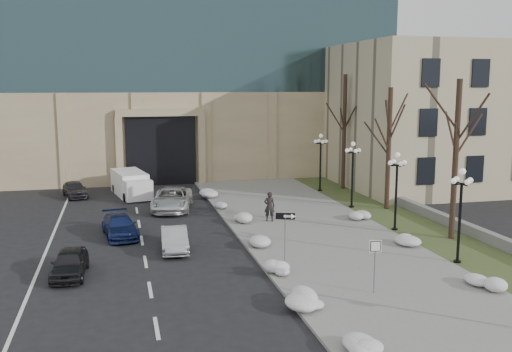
% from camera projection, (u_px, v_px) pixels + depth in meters
% --- Properties ---
extents(ground, '(160.00, 160.00, 0.00)m').
position_uv_depth(ground, '(346.00, 333.00, 20.15)').
color(ground, black).
rests_on(ground, ground).
extents(sidewalk, '(9.00, 40.00, 0.12)m').
position_uv_depth(sidewalk, '(310.00, 229.00, 34.39)').
color(sidewalk, gray).
rests_on(sidewalk, ground).
extents(curb, '(0.30, 40.00, 0.14)m').
position_uv_depth(curb, '(237.00, 233.00, 33.34)').
color(curb, gray).
rests_on(curb, ground).
extents(grass_strip, '(4.00, 40.00, 0.10)m').
position_uv_depth(grass_strip, '(408.00, 223.00, 35.91)').
color(grass_strip, '#3B4D26').
rests_on(grass_strip, ground).
extents(stone_wall, '(0.50, 30.00, 0.70)m').
position_uv_depth(stone_wall, '(421.00, 210.00, 38.25)').
color(stone_wall, gray).
rests_on(stone_wall, ground).
extents(classical_building, '(22.00, 18.12, 12.00)m').
position_uv_depth(classical_building, '(456.00, 115.00, 51.18)').
color(classical_building, tan).
rests_on(classical_building, ground).
extents(car_a, '(1.70, 3.75, 1.25)m').
position_uv_depth(car_a, '(70.00, 263.00, 26.02)').
color(car_a, black).
rests_on(car_a, ground).
extents(car_b, '(1.53, 3.93, 1.27)m').
position_uv_depth(car_b, '(174.00, 239.00, 30.09)').
color(car_b, '#9FA2A7').
rests_on(car_b, ground).
extents(car_c, '(2.30, 4.46, 1.24)m').
position_uv_depth(car_c, '(120.00, 226.00, 32.84)').
color(car_c, navy).
rests_on(car_c, ground).
extents(car_d, '(3.56, 5.91, 1.54)m').
position_uv_depth(car_d, '(172.00, 199.00, 39.80)').
color(car_d, silver).
rests_on(car_d, ground).
extents(car_e, '(2.35, 3.98, 1.27)m').
position_uv_depth(car_e, '(75.00, 189.00, 44.31)').
color(car_e, '#323137').
rests_on(car_e, ground).
extents(pedestrian, '(0.78, 0.61, 1.88)m').
position_uv_depth(pedestrian, '(269.00, 206.00, 36.00)').
color(pedestrian, black).
rests_on(pedestrian, sidewalk).
extents(box_truck, '(3.13, 6.20, 1.88)m').
position_uv_depth(box_truck, '(131.00, 184.00, 44.78)').
color(box_truck, white).
rests_on(box_truck, ground).
extents(one_way_sign, '(0.95, 0.48, 2.61)m').
position_uv_depth(one_way_sign, '(289.00, 222.00, 27.29)').
color(one_way_sign, slate).
rests_on(one_way_sign, ground).
extents(keep_sign, '(0.51, 0.11, 2.38)m').
position_uv_depth(keep_sign, '(375.00, 255.00, 23.45)').
color(keep_sign, slate).
rests_on(keep_sign, ground).
extents(snow_clump_a, '(1.10, 1.60, 0.36)m').
position_uv_depth(snow_clump_a, '(359.00, 352.00, 18.07)').
color(snow_clump_a, white).
rests_on(snow_clump_a, sidewalk).
extents(snow_clump_b, '(1.10, 1.60, 0.36)m').
position_uv_depth(snow_clump_b, '(305.00, 301.00, 22.32)').
color(snow_clump_b, white).
rests_on(snow_clump_b, sidewalk).
extents(snow_clump_c, '(1.10, 1.60, 0.36)m').
position_uv_depth(snow_clump_c, '(282.00, 269.00, 26.20)').
color(snow_clump_c, white).
rests_on(snow_clump_c, sidewalk).
extents(snow_clump_d, '(1.10, 1.60, 0.36)m').
position_uv_depth(snow_clump_d, '(262.00, 243.00, 30.51)').
color(snow_clump_d, white).
rests_on(snow_clump_d, sidewalk).
extents(snow_clump_e, '(1.10, 1.60, 0.36)m').
position_uv_depth(snow_clump_e, '(238.00, 220.00, 35.74)').
color(snow_clump_e, white).
rests_on(snow_clump_e, sidewalk).
extents(snow_clump_f, '(1.10, 1.60, 0.36)m').
position_uv_depth(snow_clump_f, '(219.00, 206.00, 39.89)').
color(snow_clump_f, white).
rests_on(snow_clump_f, sidewalk).
extents(snow_clump_g, '(1.10, 1.60, 0.36)m').
position_uv_depth(snow_clump_g, '(212.00, 194.00, 44.02)').
color(snow_clump_g, white).
rests_on(snow_clump_g, sidewalk).
extents(snow_clump_h, '(1.10, 1.60, 0.36)m').
position_uv_depth(snow_clump_h, '(485.00, 285.00, 24.17)').
color(snow_clump_h, white).
rests_on(snow_clump_h, sidewalk).
extents(snow_clump_i, '(1.10, 1.60, 0.36)m').
position_uv_depth(snow_clump_i, '(405.00, 240.00, 30.99)').
color(snow_clump_i, white).
rests_on(snow_clump_i, sidewalk).
extents(snow_clump_j, '(1.10, 1.60, 0.36)m').
position_uv_depth(snow_clump_j, '(362.00, 217.00, 36.52)').
color(snow_clump_j, white).
rests_on(snow_clump_j, sidewalk).
extents(lamppost_a, '(1.18, 1.18, 4.76)m').
position_uv_depth(lamppost_a, '(461.00, 203.00, 27.36)').
color(lamppost_a, black).
rests_on(lamppost_a, ground).
extents(lamppost_b, '(1.18, 1.18, 4.76)m').
position_uv_depth(lamppost_b, '(397.00, 181.00, 33.59)').
color(lamppost_b, black).
rests_on(lamppost_b, ground).
extents(lamppost_c, '(1.18, 1.18, 4.76)m').
position_uv_depth(lamppost_c, '(353.00, 166.00, 39.83)').
color(lamppost_c, black).
rests_on(lamppost_c, ground).
extents(lamppost_d, '(1.18, 1.18, 4.76)m').
position_uv_depth(lamppost_d, '(321.00, 155.00, 46.06)').
color(lamppost_d, black).
rests_on(lamppost_d, ground).
extents(tree_near, '(3.20, 3.20, 9.00)m').
position_uv_depth(tree_near, '(457.00, 137.00, 31.27)').
color(tree_near, black).
rests_on(tree_near, ground).
extents(tree_mid, '(3.20, 3.20, 8.50)m').
position_uv_depth(tree_mid, '(389.00, 131.00, 38.99)').
color(tree_mid, black).
rests_on(tree_mid, ground).
extents(tree_far, '(3.20, 3.20, 9.50)m').
position_uv_depth(tree_far, '(344.00, 116.00, 46.56)').
color(tree_far, black).
rests_on(tree_far, ground).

